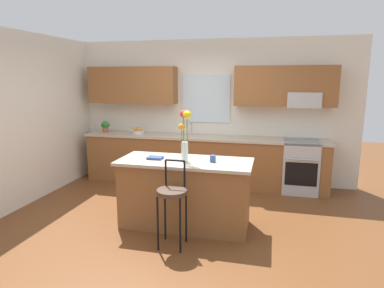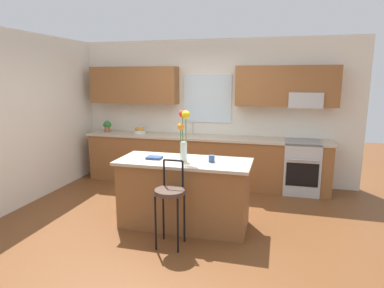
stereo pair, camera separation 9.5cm
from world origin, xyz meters
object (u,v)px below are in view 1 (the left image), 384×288
(oven_range, at_px, (300,166))
(cookbook, at_px, (155,158))
(kitchen_island, at_px, (185,193))
(bar_stool_near, at_px, (172,196))
(fruit_bowl_oranges, at_px, (138,131))
(mug_ceramic, at_px, (213,159))
(potted_plant_small, at_px, (105,126))
(flower_vase, at_px, (185,133))

(oven_range, relative_size, cookbook, 4.60)
(kitchen_island, bearing_deg, bar_stool_near, -90.00)
(kitchen_island, distance_m, bar_stool_near, 0.61)
(kitchen_island, relative_size, fruit_bowl_oranges, 7.39)
(mug_ceramic, bearing_deg, kitchen_island, -179.57)
(oven_range, bearing_deg, kitchen_island, -131.36)
(bar_stool_near, bearing_deg, potted_plant_small, 131.26)
(kitchen_island, height_order, bar_stool_near, bar_stool_near)
(flower_vase, xyz_separation_m, potted_plant_small, (-2.15, 1.91, -0.25))
(oven_range, distance_m, fruit_bowl_oranges, 3.09)
(mug_ceramic, distance_m, cookbook, 0.78)
(oven_range, relative_size, kitchen_island, 0.52)
(oven_range, bearing_deg, cookbook, -137.42)
(mug_ceramic, height_order, cookbook, mug_ceramic)
(mug_ceramic, bearing_deg, oven_range, 55.88)
(kitchen_island, xyz_separation_m, mug_ceramic, (0.37, 0.00, 0.50))
(oven_range, distance_m, cookbook, 2.78)
(cookbook, relative_size, fruit_bowl_oranges, 0.83)
(oven_range, distance_m, potted_plant_small, 3.80)
(oven_range, height_order, kitchen_island, same)
(bar_stool_near, relative_size, mug_ceramic, 11.58)
(mug_ceramic, height_order, potted_plant_small, potted_plant_small)
(flower_vase, relative_size, potted_plant_small, 2.90)
(kitchen_island, xyz_separation_m, flower_vase, (0.01, -0.06, 0.84))
(cookbook, bearing_deg, mug_ceramic, 1.98)
(bar_stool_near, height_order, flower_vase, flower_vase)
(kitchen_island, relative_size, flower_vase, 2.66)
(oven_range, distance_m, kitchen_island, 2.44)
(mug_ceramic, xyz_separation_m, potted_plant_small, (-2.51, 1.85, 0.09))
(potted_plant_small, bearing_deg, kitchen_island, -40.93)
(fruit_bowl_oranges, bearing_deg, kitchen_island, -52.16)
(oven_range, xyz_separation_m, kitchen_island, (-1.61, -1.83, 0.00))
(fruit_bowl_oranges, xyz_separation_m, potted_plant_small, (-0.70, -0.00, 0.09))
(mug_ceramic, bearing_deg, bar_stool_near, -122.50)
(bar_stool_near, relative_size, fruit_bowl_oranges, 4.34)
(bar_stool_near, bearing_deg, flower_vase, 88.42)
(flower_vase, bearing_deg, oven_range, 49.78)
(kitchen_island, bearing_deg, flower_vase, -76.07)
(kitchen_island, height_order, fruit_bowl_oranges, fruit_bowl_oranges)
(bar_stool_near, height_order, potted_plant_small, potted_plant_small)
(oven_range, xyz_separation_m, potted_plant_small, (-3.75, 0.02, 0.59))
(oven_range, relative_size, potted_plant_small, 4.00)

